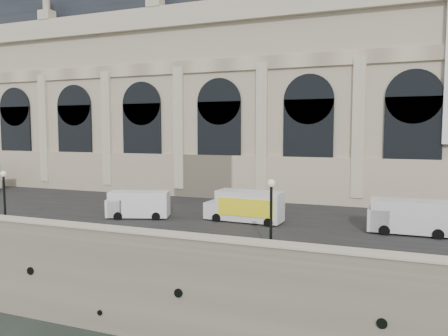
# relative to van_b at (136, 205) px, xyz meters

# --- Properties ---
(quay) EXTENTS (160.00, 70.00, 6.00)m
(quay) POSITION_rel_van_b_xyz_m (6.84, 25.96, -4.23)
(quay) COLOR gray
(quay) RESTS_ON ground
(street) EXTENTS (160.00, 24.00, 0.06)m
(street) POSITION_rel_van_b_xyz_m (6.84, 4.96, -1.20)
(street) COLOR #2D2D2D
(street) RESTS_ON quay
(parapet) EXTENTS (160.00, 1.40, 1.21)m
(parapet) POSITION_rel_van_b_xyz_m (6.84, -8.44, -0.61)
(parapet) COLOR gray
(parapet) RESTS_ON quay
(museum) EXTENTS (69.00, 18.70, 29.10)m
(museum) POSITION_rel_van_b_xyz_m (0.87, 21.83, 12.50)
(museum) COLOR #B3A889
(museum) RESTS_ON quay
(van_b) EXTENTS (5.76, 3.65, 2.40)m
(van_b) POSITION_rel_van_b_xyz_m (0.00, 0.00, 0.00)
(van_b) COLOR white
(van_b) RESTS_ON quay
(van_c) EXTENTS (5.88, 2.54, 2.59)m
(van_c) POSITION_rel_van_b_xyz_m (22.11, 2.11, 0.10)
(van_c) COLOR silver
(van_c) RESTS_ON quay
(box_truck) EXTENTS (6.77, 2.70, 2.68)m
(box_truck) POSITION_rel_van_b_xyz_m (9.59, 1.91, 0.12)
(box_truck) COLOR silver
(box_truck) RESTS_ON quay
(lamp_left) EXTENTS (0.47, 0.47, 4.59)m
(lamp_left) POSITION_rel_van_b_xyz_m (-7.48, -7.19, 1.05)
(lamp_left) COLOR black
(lamp_left) RESTS_ON quay
(lamp_right) EXTENTS (0.49, 0.49, 4.77)m
(lamp_right) POSITION_rel_van_b_xyz_m (14.20, -6.93, 1.15)
(lamp_right) COLOR black
(lamp_right) RESTS_ON quay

